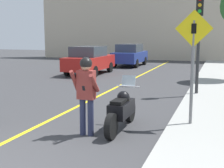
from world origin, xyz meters
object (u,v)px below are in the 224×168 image
(parked_car_blue, at_px, (130,55))
(motorcycle, at_px, (122,110))
(person_biker, at_px, (86,87))
(crossing_sign, at_px, (193,56))
(parked_car_red, at_px, (89,60))
(traffic_light, at_px, (199,26))

(parked_car_blue, bearing_deg, motorcycle, -74.82)
(person_biker, relative_size, parked_car_blue, 0.44)
(person_biker, xyz_separation_m, parked_car_blue, (-3.65, 16.49, -0.28))
(crossing_sign, bearing_deg, parked_car_red, 125.94)
(parked_car_red, bearing_deg, crossing_sign, -54.06)
(motorcycle, relative_size, parked_car_blue, 0.51)
(person_biker, relative_size, parked_car_red, 0.44)
(motorcycle, relative_size, traffic_light, 0.58)
(crossing_sign, bearing_deg, motorcycle, -155.08)
(parked_car_blue, bearing_deg, traffic_light, -61.90)
(crossing_sign, height_order, parked_car_red, crossing_sign)
(person_biker, height_order, parked_car_red, person_biker)
(person_biker, bearing_deg, crossing_sign, 32.87)
(person_biker, distance_m, parked_car_red, 11.75)
(motorcycle, xyz_separation_m, crossing_sign, (1.60, 0.74, 1.31))
(person_biker, height_order, crossing_sign, crossing_sign)
(crossing_sign, xyz_separation_m, traffic_light, (-0.17, 4.35, 0.87))
(parked_car_blue, bearing_deg, parked_car_red, -99.18)
(traffic_light, bearing_deg, parked_car_red, 142.83)
(motorcycle, distance_m, person_biker, 1.14)
(person_biker, distance_m, crossing_sign, 2.74)
(motorcycle, bearing_deg, person_biker, -132.24)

